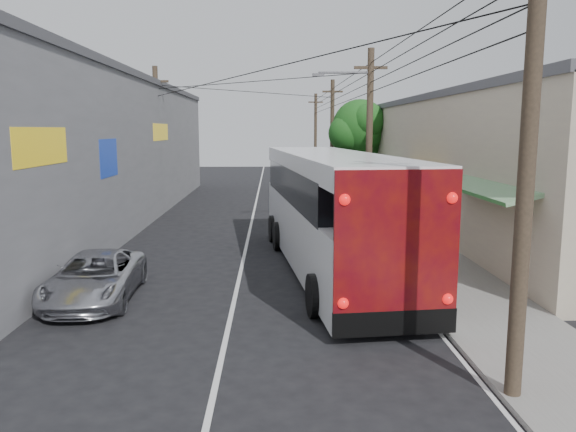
{
  "coord_description": "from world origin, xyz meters",
  "views": [
    {
      "loc": [
        1.06,
        -11.01,
        4.64
      ],
      "look_at": [
        1.55,
        6.6,
        1.92
      ],
      "focal_mm": 35.0,
      "sensor_mm": 36.0,
      "label": 1
    }
  ],
  "objects_px": {
    "parked_car_mid": "(326,190)",
    "pedestrian_far": "(392,217)",
    "parked_car_far": "(324,187)",
    "pedestrian_near": "(407,222)",
    "coach_bus": "(331,210)",
    "parked_suv": "(340,202)",
    "jeepney": "(95,277)"
  },
  "relations": [
    {
      "from": "coach_bus",
      "to": "pedestrian_near",
      "type": "xyz_separation_m",
      "value": [
        3.3,
        3.04,
        -0.94
      ]
    },
    {
      "from": "parked_car_mid",
      "to": "pedestrian_far",
      "type": "height_order",
      "value": "pedestrian_far"
    },
    {
      "from": "coach_bus",
      "to": "pedestrian_near",
      "type": "bearing_deg",
      "value": 36.58
    },
    {
      "from": "parked_car_mid",
      "to": "parked_car_far",
      "type": "height_order",
      "value": "parked_car_far"
    },
    {
      "from": "coach_bus",
      "to": "pedestrian_far",
      "type": "xyz_separation_m",
      "value": [
        3.24,
        5.56,
        -1.14
      ]
    },
    {
      "from": "pedestrian_far",
      "to": "jeepney",
      "type": "bearing_deg",
      "value": 56.1
    },
    {
      "from": "jeepney",
      "to": "pedestrian_far",
      "type": "xyz_separation_m",
      "value": [
        10.03,
        8.87,
        0.22
      ]
    },
    {
      "from": "parked_car_far",
      "to": "pedestrian_far",
      "type": "distance_m",
      "value": 14.22
    },
    {
      "from": "coach_bus",
      "to": "parked_car_far",
      "type": "height_order",
      "value": "coach_bus"
    },
    {
      "from": "jeepney",
      "to": "pedestrian_far",
      "type": "relative_size",
      "value": 3.1
    },
    {
      "from": "parked_car_mid",
      "to": "pedestrian_near",
      "type": "bearing_deg",
      "value": -84.15
    },
    {
      "from": "jeepney",
      "to": "parked_car_mid",
      "type": "bearing_deg",
      "value": 66.33
    },
    {
      "from": "parked_car_far",
      "to": "jeepney",
      "type": "bearing_deg",
      "value": -110.29
    },
    {
      "from": "parked_suv",
      "to": "pedestrian_near",
      "type": "relative_size",
      "value": 3.14
    },
    {
      "from": "parked_car_mid",
      "to": "coach_bus",
      "type": "bearing_deg",
      "value": -95.26
    },
    {
      "from": "pedestrian_far",
      "to": "pedestrian_near",
      "type": "bearing_deg",
      "value": 106.12
    },
    {
      "from": "parked_suv",
      "to": "coach_bus",
      "type": "bearing_deg",
      "value": -98.06
    },
    {
      "from": "parked_car_mid",
      "to": "pedestrian_far",
      "type": "xyz_separation_m",
      "value": [
        1.63,
        -13.12,
        0.18
      ]
    },
    {
      "from": "parked_car_far",
      "to": "pedestrian_near",
      "type": "distance_m",
      "value": 16.73
    },
    {
      "from": "jeepney",
      "to": "parked_suv",
      "type": "relative_size",
      "value": 0.78
    },
    {
      "from": "parked_car_far",
      "to": "pedestrian_near",
      "type": "bearing_deg",
      "value": -84.41
    },
    {
      "from": "jeepney",
      "to": "parked_car_mid",
      "type": "distance_m",
      "value": 23.54
    },
    {
      "from": "pedestrian_far",
      "to": "parked_car_far",
      "type": "bearing_deg",
      "value": -68.83
    },
    {
      "from": "coach_bus",
      "to": "pedestrian_far",
      "type": "relative_size",
      "value": 9.09
    },
    {
      "from": "parked_car_far",
      "to": "pedestrian_far",
      "type": "height_order",
      "value": "pedestrian_far"
    },
    {
      "from": "parked_car_far",
      "to": "pedestrian_far",
      "type": "bearing_deg",
      "value": -83.65
    },
    {
      "from": "coach_bus",
      "to": "parked_car_far",
      "type": "bearing_deg",
      "value": 79.27
    },
    {
      "from": "parked_suv",
      "to": "jeepney",
      "type": "bearing_deg",
      "value": -120.46
    },
    {
      "from": "coach_bus",
      "to": "parked_car_mid",
      "type": "distance_m",
      "value": 18.8
    },
    {
      "from": "parked_car_far",
      "to": "parked_suv",
      "type": "bearing_deg",
      "value": -90.22
    },
    {
      "from": "parked_car_mid",
      "to": "jeepney",
      "type": "bearing_deg",
      "value": -111.24
    },
    {
      "from": "parked_suv",
      "to": "pedestrian_far",
      "type": "relative_size",
      "value": 3.96
    }
  ]
}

